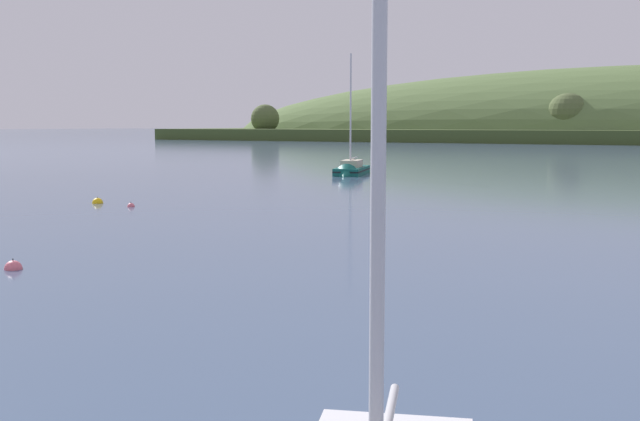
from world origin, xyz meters
name	(u,v)px	position (x,y,z in m)	size (l,w,h in m)	color
sailboat_near_mooring	(350,173)	(-27.56, 78.33, 0.18)	(5.62, 9.60, 14.35)	#0F564C
mooring_buoy_foreground	(13,269)	(-12.11, 24.97, 0.00)	(0.67, 0.67, 0.75)	#E06675
mooring_buoy_midchannel	(98,203)	(-28.01, 43.29, 0.00)	(0.76, 0.76, 0.84)	yellow
mooring_buoy_off_fishing_boat	(131,207)	(-24.41, 42.95, 0.00)	(0.50, 0.50, 0.58)	#E06675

